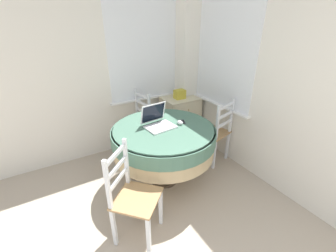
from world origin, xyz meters
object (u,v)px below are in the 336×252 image
(cell_phone, at_px, (183,122))
(dining_chair_near_back_window, at_px, (137,124))
(corner_cabinet, at_px, (180,119))
(computer_mouse, at_px, (180,122))
(dining_chair_camera_near, at_px, (133,197))
(laptop, at_px, (158,122))
(round_dining_table, at_px, (164,139))
(storage_box, at_px, (180,94))
(dining_chair_near_right_window, at_px, (215,133))

(cell_phone, relative_size, dining_chair_near_back_window, 0.13)
(cell_phone, xyz_separation_m, corner_cabinet, (0.52, 0.82, -0.39))
(dining_chair_near_back_window, xyz_separation_m, corner_cabinet, (0.78, -0.03, -0.08))
(computer_mouse, xyz_separation_m, dining_chair_near_back_window, (-0.20, 0.88, -0.34))
(dining_chair_camera_near, bearing_deg, laptop, 45.68)
(round_dining_table, distance_m, storage_box, 1.11)
(laptop, relative_size, dining_chair_near_back_window, 0.38)
(cell_phone, height_order, dining_chair_near_right_window, dining_chair_near_right_window)
(laptop, bearing_deg, computer_mouse, -19.92)
(round_dining_table, relative_size, dining_chair_near_right_window, 1.30)
(corner_cabinet, xyz_separation_m, storage_box, (-0.05, -0.04, 0.45))
(round_dining_table, height_order, corner_cabinet, round_dining_table)
(laptop, height_order, corner_cabinet, laptop)
(round_dining_table, bearing_deg, computer_mouse, -6.76)
(computer_mouse, bearing_deg, round_dining_table, 173.24)
(laptop, height_order, storage_box, laptop)
(round_dining_table, relative_size, computer_mouse, 13.69)
(corner_cabinet, bearing_deg, dining_chair_near_right_window, -85.32)
(laptop, bearing_deg, round_dining_table, -59.25)
(corner_cabinet, bearing_deg, computer_mouse, -124.08)
(laptop, height_order, dining_chair_camera_near, laptop)
(round_dining_table, bearing_deg, laptop, 120.75)
(corner_cabinet, distance_m, storage_box, 0.46)
(cell_phone, height_order, storage_box, storage_box)
(computer_mouse, xyz_separation_m, storage_box, (0.53, 0.82, 0.04))
(dining_chair_camera_near, bearing_deg, dining_chair_near_right_window, 21.12)
(cell_phone, relative_size, dining_chair_camera_near, 0.13)
(dining_chair_near_right_window, height_order, corner_cabinet, dining_chair_near_right_window)
(computer_mouse, relative_size, cell_phone, 0.76)
(dining_chair_near_right_window, bearing_deg, dining_chair_camera_near, -158.88)
(dining_chair_near_back_window, bearing_deg, laptop, -93.71)
(storage_box, bearing_deg, computer_mouse, -123.07)
(computer_mouse, relative_size, dining_chair_camera_near, 0.10)
(dining_chair_near_back_window, bearing_deg, computer_mouse, -77.03)
(dining_chair_near_back_window, height_order, dining_chair_camera_near, same)
(computer_mouse, xyz_separation_m, dining_chair_near_right_window, (0.65, 0.05, -0.34))
(computer_mouse, height_order, cell_phone, computer_mouse)
(laptop, distance_m, dining_chair_near_right_window, 0.97)
(corner_cabinet, relative_size, storage_box, 4.59)
(computer_mouse, bearing_deg, laptop, 160.08)
(dining_chair_camera_near, bearing_deg, cell_phone, 31.40)
(computer_mouse, bearing_deg, dining_chair_camera_near, -148.43)
(cell_phone, height_order, dining_chair_camera_near, dining_chair_camera_near)
(laptop, bearing_deg, dining_chair_near_back_window, 86.29)
(computer_mouse, xyz_separation_m, corner_cabinet, (0.58, 0.86, -0.41))
(dining_chair_near_right_window, xyz_separation_m, storage_box, (-0.11, 0.77, 0.38))
(corner_cabinet, bearing_deg, dining_chair_camera_near, -136.12)
(computer_mouse, bearing_deg, corner_cabinet, 55.92)
(dining_chair_near_back_window, relative_size, storage_box, 5.73)
(dining_chair_near_back_window, bearing_deg, cell_phone, -72.64)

